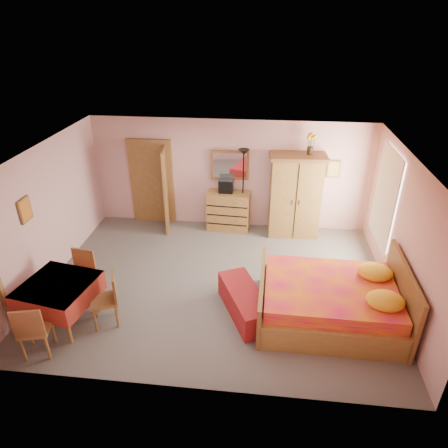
# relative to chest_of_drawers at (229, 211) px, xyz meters

# --- Properties ---
(floor) EXTENTS (6.50, 6.50, 0.00)m
(floor) POSITION_rel_chest_of_drawers_xyz_m (0.01, -2.25, -0.47)
(floor) COLOR slate
(floor) RESTS_ON ground
(ceiling) EXTENTS (6.50, 6.50, 0.00)m
(ceiling) POSITION_rel_chest_of_drawers_xyz_m (0.01, -2.25, 2.13)
(ceiling) COLOR brown
(ceiling) RESTS_ON wall_back
(wall_back) EXTENTS (6.50, 0.10, 2.60)m
(wall_back) POSITION_rel_chest_of_drawers_xyz_m (0.01, 0.25, 0.83)
(wall_back) COLOR #DBA29E
(wall_back) RESTS_ON floor
(wall_front) EXTENTS (6.50, 0.10, 2.60)m
(wall_front) POSITION_rel_chest_of_drawers_xyz_m (0.01, -4.75, 0.83)
(wall_front) COLOR #DBA29E
(wall_front) RESTS_ON floor
(wall_left) EXTENTS (0.10, 5.00, 2.60)m
(wall_left) POSITION_rel_chest_of_drawers_xyz_m (-3.24, -2.25, 0.83)
(wall_left) COLOR #DBA29E
(wall_left) RESTS_ON floor
(wall_right) EXTENTS (0.10, 5.00, 2.60)m
(wall_right) POSITION_rel_chest_of_drawers_xyz_m (3.26, -2.25, 0.83)
(wall_right) COLOR #DBA29E
(wall_right) RESTS_ON floor
(doorway) EXTENTS (1.06, 0.12, 2.15)m
(doorway) POSITION_rel_chest_of_drawers_xyz_m (-1.89, 0.22, 0.56)
(doorway) COLOR #9E6B35
(doorway) RESTS_ON floor
(window) EXTENTS (0.08, 1.40, 1.95)m
(window) POSITION_rel_chest_of_drawers_xyz_m (3.22, -1.05, 0.98)
(window) COLOR white
(window) RESTS_ON wall_right
(picture_left) EXTENTS (0.04, 0.32, 0.42)m
(picture_left) POSITION_rel_chest_of_drawers_xyz_m (-3.21, -2.85, 1.23)
(picture_left) COLOR orange
(picture_left) RESTS_ON wall_left
(picture_back) EXTENTS (0.30, 0.04, 0.40)m
(picture_back) POSITION_rel_chest_of_drawers_xyz_m (2.36, 0.22, 1.08)
(picture_back) COLOR #D8BF59
(picture_back) RESTS_ON wall_back
(chest_of_drawers) EXTENTS (1.02, 0.55, 0.94)m
(chest_of_drawers) POSITION_rel_chest_of_drawers_xyz_m (0.00, 0.00, 0.00)
(chest_of_drawers) COLOR #AE7B3B
(chest_of_drawers) RESTS_ON floor
(wall_mirror) EXTENTS (0.89, 0.10, 0.70)m
(wall_mirror) POSITION_rel_chest_of_drawers_xyz_m (0.00, 0.21, 1.08)
(wall_mirror) COLOR white
(wall_mirror) RESTS_ON wall_back
(stereo) EXTENTS (0.33, 0.25, 0.31)m
(stereo) POSITION_rel_chest_of_drawers_xyz_m (-0.07, 0.04, 0.62)
(stereo) COLOR black
(stereo) RESTS_ON chest_of_drawers
(floor_lamp) EXTENTS (0.32, 0.32, 1.99)m
(floor_lamp) POSITION_rel_chest_of_drawers_xyz_m (0.33, 0.05, 0.53)
(floor_lamp) COLOR black
(floor_lamp) RESTS_ON floor
(wardrobe) EXTENTS (1.28, 0.72, 1.95)m
(wardrobe) POSITION_rel_chest_of_drawers_xyz_m (1.53, -0.08, 0.51)
(wardrobe) COLOR olive
(wardrobe) RESTS_ON floor
(sunflower_vase) EXTENTS (0.20, 0.20, 0.47)m
(sunflower_vase) POSITION_rel_chest_of_drawers_xyz_m (1.77, -0.03, 1.72)
(sunflower_vase) COLOR yellow
(sunflower_vase) RESTS_ON wardrobe
(bed) EXTENTS (2.42, 1.92, 1.11)m
(bed) POSITION_rel_chest_of_drawers_xyz_m (2.02, -3.02, 0.08)
(bed) COLOR red
(bed) RESTS_ON floor
(bench) EXTENTS (1.06, 1.49, 0.47)m
(bench) POSITION_rel_chest_of_drawers_xyz_m (0.60, -3.07, -0.24)
(bench) COLOR maroon
(bench) RESTS_ON floor
(dining_table) EXTENTS (1.26, 1.26, 0.80)m
(dining_table) POSITION_rel_chest_of_drawers_xyz_m (-2.43, -3.63, -0.07)
(dining_table) COLOR maroon
(dining_table) RESTS_ON floor
(chair_south) EXTENTS (0.53, 0.53, 0.96)m
(chair_south) POSITION_rel_chest_of_drawers_xyz_m (-2.49, -4.33, 0.01)
(chair_south) COLOR #AB7739
(chair_south) RESTS_ON floor
(chair_north) EXTENTS (0.47, 0.47, 0.94)m
(chair_north) POSITION_rel_chest_of_drawers_xyz_m (-2.37, -2.99, 0.00)
(chair_north) COLOR brown
(chair_north) RESTS_ON floor
(chair_west) EXTENTS (0.58, 0.58, 0.98)m
(chair_west) POSITION_rel_chest_of_drawers_xyz_m (-3.10, -3.67, 0.02)
(chair_west) COLOR #A47537
(chair_west) RESTS_ON floor
(chair_east) EXTENTS (0.56, 0.56, 0.95)m
(chair_east) POSITION_rel_chest_of_drawers_xyz_m (-1.71, -3.56, 0.01)
(chair_east) COLOR olive
(chair_east) RESTS_ON floor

